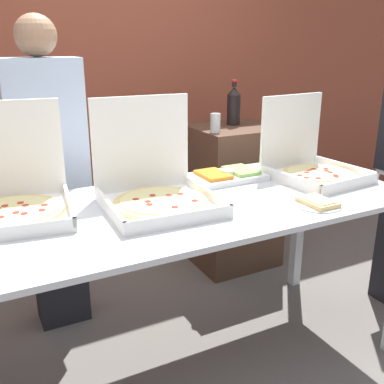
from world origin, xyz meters
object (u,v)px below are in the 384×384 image
Objects in this scene: soda_can_silver at (215,123)px; soda_bottle at (234,105)px; paper_plate_front_left at (318,203)px; pizza_box_far_right at (13,196)px; pizza_box_near_left at (311,164)px; person_guest_cap at (50,174)px; pizza_box_far_left at (156,187)px; veggie_tray at (227,176)px.

soda_bottle is at bearing 36.66° from soda_can_silver.
paper_plate_front_left is 1.34m from soda_bottle.
pizza_box_far_right is 4.33× the size of soda_can_silver.
pizza_box_far_right is at bearing -156.80° from soda_can_silver.
paper_plate_front_left is (-0.27, -0.36, -0.06)m from pizza_box_near_left.
pizza_box_far_right is 1.73× the size of soda_bottle.
pizza_box_far_right is 0.31× the size of person_guest_cap.
soda_bottle is at bearing 45.95° from pizza_box_far_left.
pizza_box_near_left is 0.94m from soda_bottle.
pizza_box_near_left is 1.25× the size of veggie_tray.
pizza_box_far_right is at bearing 167.00° from pizza_box_far_left.
veggie_tray is (-0.42, 0.17, -0.05)m from pizza_box_near_left.
soda_can_silver reaches higher than paper_plate_front_left.
pizza_box_far_left is 4.10× the size of soda_can_silver.
pizza_box_far_left is 0.76m from person_guest_cap.
veggie_tray is 0.96m from person_guest_cap.
veggie_tray is at bearing 105.89° from paper_plate_front_left.
pizza_box_near_left is 2.28× the size of paper_plate_front_left.
soda_can_silver is at bearing -143.34° from soda_bottle.
paper_plate_front_left is 0.55× the size of veggie_tray.
soda_can_silver is at bearing 99.05° from pizza_box_near_left.
pizza_box_far_left reaches higher than soda_bottle.
person_guest_cap is (0.24, 0.51, -0.07)m from pizza_box_far_right.
soda_can_silver is (-0.26, -0.19, -0.07)m from soda_bottle.
veggie_tray is 1.24× the size of soda_bottle.
pizza_box_far_left reaches higher than pizza_box_near_left.
pizza_box_far_right is 2.54× the size of paper_plate_front_left.
soda_bottle is at bearing 74.58° from paper_plate_front_left.
paper_plate_front_left is 0.68× the size of soda_bottle.
soda_bottle is (0.08, 0.91, 0.20)m from pizza_box_near_left.
soda_bottle is (0.99, 0.92, 0.19)m from pizza_box_far_left.
pizza_box_near_left is at bearing 1.72° from pizza_box_far_right.
pizza_box_far_right is 0.56m from person_guest_cap.
pizza_box_far_right reaches higher than soda_bottle.
veggie_tray is (-0.15, 0.53, 0.01)m from paper_plate_front_left.
pizza_box_near_left is 1.50m from pizza_box_far_right.
veggie_tray is 0.62m from soda_can_silver.
person_guest_cap reaches higher than veggie_tray.
paper_plate_front_left is (1.22, -0.51, -0.07)m from pizza_box_far_right.
soda_bottle is (0.50, 0.74, 0.25)m from veggie_tray.
person_guest_cap is at bearing 149.48° from veggie_tray.
pizza_box_near_left reaches higher than veggie_tray.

